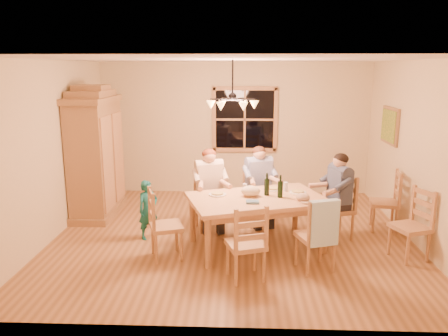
{
  "coord_description": "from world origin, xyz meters",
  "views": [
    {
      "loc": [
        0.13,
        -6.47,
        2.58
      ],
      "look_at": [
        -0.13,
        0.1,
        1.07
      ],
      "focal_mm": 35.0,
      "sensor_mm": 36.0,
      "label": 1
    }
  ],
  "objects_px": {
    "armoire": "(96,157)",
    "chair_end_right": "(337,219)",
    "adult_woman": "(209,179)",
    "dining_table": "(257,204)",
    "chair_far_right": "(258,207)",
    "chair_spare_front": "(409,238)",
    "chandelier": "(233,103)",
    "chair_near_right": "(315,247)",
    "child": "(148,210)",
    "chair_near_left": "(246,256)",
    "adult_plaid_man": "(259,176)",
    "adult_slate_man": "(339,185)",
    "chair_end_left": "(167,237)",
    "chair_spare_back": "(383,212)",
    "chair_far_left": "(210,211)",
    "wine_bottle_a": "(267,184)",
    "wine_bottle_b": "(280,186)"
  },
  "relations": [
    {
      "from": "wine_bottle_a",
      "to": "chair_end_right",
      "type": "bearing_deg",
      "value": 15.25
    },
    {
      "from": "chair_end_right",
      "to": "adult_slate_man",
      "type": "height_order",
      "value": "adult_slate_man"
    },
    {
      "from": "chair_spare_back",
      "to": "child",
      "type": "bearing_deg",
      "value": 107.43
    },
    {
      "from": "adult_woman",
      "to": "chair_spare_front",
      "type": "relative_size",
      "value": 0.88
    },
    {
      "from": "chair_end_left",
      "to": "chair_end_right",
      "type": "distance_m",
      "value": 2.64
    },
    {
      "from": "chair_near_right",
      "to": "child",
      "type": "distance_m",
      "value": 2.58
    },
    {
      "from": "chair_far_left",
      "to": "adult_woman",
      "type": "bearing_deg",
      "value": 180.0
    },
    {
      "from": "chair_near_left",
      "to": "chair_end_left",
      "type": "height_order",
      "value": "same"
    },
    {
      "from": "armoire",
      "to": "adult_woman",
      "type": "height_order",
      "value": "armoire"
    },
    {
      "from": "armoire",
      "to": "dining_table",
      "type": "xyz_separation_m",
      "value": [
        2.79,
        -1.39,
        -0.4
      ]
    },
    {
      "from": "wine_bottle_b",
      "to": "child",
      "type": "xyz_separation_m",
      "value": [
        -1.98,
        0.26,
        -0.46
      ]
    },
    {
      "from": "dining_table",
      "to": "chair_end_left",
      "type": "distance_m",
      "value": 1.37
    },
    {
      "from": "armoire",
      "to": "wine_bottle_b",
      "type": "xyz_separation_m",
      "value": [
        3.12,
        -1.38,
        -0.13
      ]
    },
    {
      "from": "chandelier",
      "to": "dining_table",
      "type": "distance_m",
      "value": 1.52
    },
    {
      "from": "chair_end_left",
      "to": "adult_woman",
      "type": "relative_size",
      "value": 1.13
    },
    {
      "from": "chandelier",
      "to": "chair_near_right",
      "type": "bearing_deg",
      "value": -45.46
    },
    {
      "from": "dining_table",
      "to": "chair_end_right",
      "type": "xyz_separation_m",
      "value": [
        1.25,
        0.42,
        -0.36
      ]
    },
    {
      "from": "chandelier",
      "to": "chair_far_left",
      "type": "xyz_separation_m",
      "value": [
        -0.37,
        0.28,
        -1.77
      ]
    },
    {
      "from": "adult_plaid_man",
      "to": "chair_end_right",
      "type": "bearing_deg",
      "value": 136.64
    },
    {
      "from": "armoire",
      "to": "chair_end_right",
      "type": "bearing_deg",
      "value": -13.54
    },
    {
      "from": "armoire",
      "to": "adult_plaid_man",
      "type": "bearing_deg",
      "value": -8.44
    },
    {
      "from": "chair_end_right",
      "to": "adult_plaid_man",
      "type": "relative_size",
      "value": 1.13
    },
    {
      "from": "chair_end_right",
      "to": "adult_plaid_man",
      "type": "bearing_deg",
      "value": 46.64
    },
    {
      "from": "dining_table",
      "to": "adult_slate_man",
      "type": "bearing_deg",
      "value": 18.55
    },
    {
      "from": "adult_plaid_man",
      "to": "child",
      "type": "height_order",
      "value": "adult_plaid_man"
    },
    {
      "from": "chair_end_right",
      "to": "adult_slate_man",
      "type": "xyz_separation_m",
      "value": [
        -0.0,
        0.0,
        0.54
      ]
    },
    {
      "from": "chandelier",
      "to": "child",
      "type": "distance_m",
      "value": 2.07
    },
    {
      "from": "armoire",
      "to": "chair_end_left",
      "type": "xyz_separation_m",
      "value": [
        1.53,
        -1.81,
        -0.75
      ]
    },
    {
      "from": "chair_near_right",
      "to": "adult_slate_man",
      "type": "height_order",
      "value": "adult_slate_man"
    },
    {
      "from": "adult_woman",
      "to": "child",
      "type": "xyz_separation_m",
      "value": [
        -0.91,
        -0.43,
        -0.38
      ]
    },
    {
      "from": "dining_table",
      "to": "adult_plaid_man",
      "type": "distance_m",
      "value": 0.99
    },
    {
      "from": "adult_slate_man",
      "to": "chair_spare_front",
      "type": "xyz_separation_m",
      "value": [
        0.83,
        -0.74,
        -0.54
      ]
    },
    {
      "from": "chair_spare_front",
      "to": "chandelier",
      "type": "bearing_deg",
      "value": 52.22
    },
    {
      "from": "chair_end_right",
      "to": "adult_plaid_man",
      "type": "distance_m",
      "value": 1.42
    },
    {
      "from": "chair_near_left",
      "to": "wine_bottle_a",
      "type": "distance_m",
      "value": 1.32
    },
    {
      "from": "chair_far_right",
      "to": "chair_spare_front",
      "type": "bearing_deg",
      "value": 128.8
    },
    {
      "from": "chair_end_right",
      "to": "chair_spare_front",
      "type": "xyz_separation_m",
      "value": [
        0.83,
        -0.74,
        0.0
      ]
    },
    {
      "from": "chair_end_right",
      "to": "wine_bottle_a",
      "type": "bearing_deg",
      "value": 86.71
    },
    {
      "from": "dining_table",
      "to": "chair_spare_front",
      "type": "xyz_separation_m",
      "value": [
        2.08,
        -0.32,
        -0.36
      ]
    },
    {
      "from": "chandelier",
      "to": "chair_near_left",
      "type": "distance_m",
      "value": 2.28
    },
    {
      "from": "chair_far_right",
      "to": "wine_bottle_a",
      "type": "height_order",
      "value": "wine_bottle_a"
    },
    {
      "from": "adult_woman",
      "to": "chair_near_right",
      "type": "bearing_deg",
      "value": 117.9
    },
    {
      "from": "chair_far_left",
      "to": "chandelier",
      "type": "bearing_deg",
      "value": 124.34
    },
    {
      "from": "chandelier",
      "to": "chair_near_left",
      "type": "height_order",
      "value": "chandelier"
    },
    {
      "from": "adult_woman",
      "to": "chair_spare_back",
      "type": "xyz_separation_m",
      "value": [
        2.82,
        0.09,
        -0.54
      ]
    },
    {
      "from": "armoire",
      "to": "wine_bottle_a",
      "type": "distance_m",
      "value": 3.2
    },
    {
      "from": "wine_bottle_b",
      "to": "child",
      "type": "distance_m",
      "value": 2.05
    },
    {
      "from": "chair_end_right",
      "to": "chair_spare_back",
      "type": "height_order",
      "value": "same"
    },
    {
      "from": "adult_slate_man",
      "to": "chair_spare_front",
      "type": "relative_size",
      "value": 0.88
    },
    {
      "from": "adult_woman",
      "to": "wine_bottle_a",
      "type": "relative_size",
      "value": 2.65
    }
  ]
}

